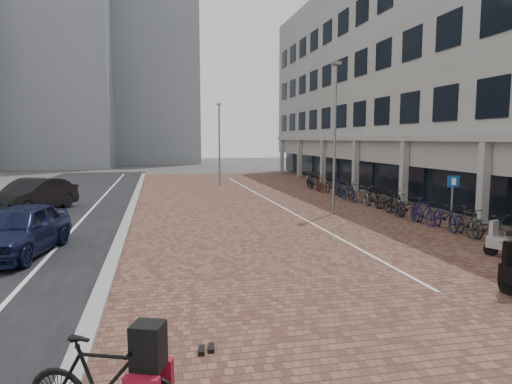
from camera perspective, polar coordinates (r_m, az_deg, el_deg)
The scene contains 16 objects.
ground at distance 12.82m, azimuth 5.75°, elevation -8.83°, with size 140.00×140.00×0.00m, color #474442.
plaza_brick at distance 24.69m, azimuth 1.59°, elevation -1.29°, with size 14.50×42.00×0.04m, color brown.
street_asphalt at distance 24.54m, azimuth -24.23°, elevation -1.94°, with size 8.00×50.00×0.03m, color black.
curb at distance 24.01m, azimuth -15.10°, elevation -1.60°, with size 0.35×42.00×0.14m, color gray.
lane_line at distance 24.19m, azimuth -19.60°, elevation -1.81°, with size 0.12×44.00×0.00m, color white.
parking_line at distance 24.73m, azimuth 2.04°, elevation -1.22°, with size 0.10×30.00×0.00m, color white.
office_building at distance 32.83m, azimuth 19.46°, elevation 15.08°, with size 8.40×40.00×15.00m.
bg_towers at distance 62.48m, azimuth -22.60°, elevation 15.86°, with size 33.00×23.00×32.00m.
car_navy at distance 15.13m, azimuth -27.42°, elevation -4.22°, with size 1.79×4.45×1.52m, color black.
car_dark at distance 23.61m, azimuth -26.03°, elevation -0.42°, with size 1.67×4.78×1.57m, color black.
hero_bike at distance 6.01m, azimuth -18.36°, elevation -21.62°, with size 1.98×1.19×1.35m.
shoes at distance 7.77m, azimuth -6.16°, elevation -19.07°, with size 0.35×0.29×0.09m, color black, non-canonical shape.
parking_sign at distance 18.53m, azimuth 23.25°, elevation -0.32°, with size 0.42×0.15×2.06m.
lamp_near at distance 20.78m, azimuth 9.76°, elevation 6.33°, with size 0.12×0.12×6.67m, color slate.
lamp_far at distance 32.94m, azimuth -4.59°, elevation 5.76°, with size 0.12×0.12×5.84m, color gray.
bike_row at distance 24.48m, azimuth 13.17°, elevation -0.32°, with size 1.21×20.42×1.05m.
Camera 1 is at (-3.84, -11.75, 3.41)m, focal length 32.14 mm.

